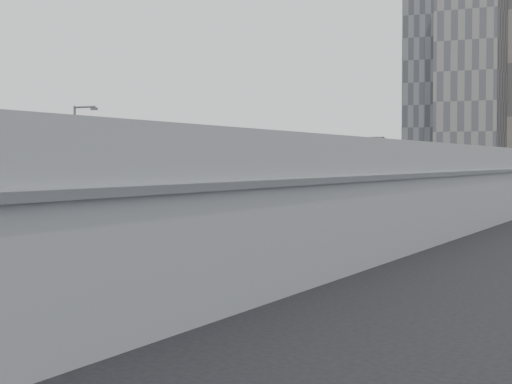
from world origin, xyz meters
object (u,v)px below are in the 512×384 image
Objects in this scene: bus_2 at (102,228)px; bus_4 at (285,206)px; suv at (421,191)px; bus_3 at (232,213)px; street_lamp_far at (372,165)px; shipping_container at (396,190)px; bus_6 at (393,195)px; street_lamp_near at (77,163)px; bus_5 at (345,200)px.

bus_4 reaches higher than bus_2.
suv is (-5.68, 63.91, -0.68)m from bus_4.
bus_3 reaches higher than suv.
suv is (-6.06, 91.15, -0.67)m from bus_2.
street_lamp_far is 14.01m from shipping_container.
bus_4 is at bearing -103.21° from suv.
bus_6 is 35.36m from suv.
street_lamp_near is (-7.62, -49.58, 3.96)m from bus_6.
bus_5 is at bearing -77.35° from street_lamp_far.
street_lamp_near is at bearing -122.63° from bus_3.
bus_2 reaches higher than shipping_container.
suv is (-5.92, 49.71, -0.64)m from bus_5.
suv is (0.77, 10.72, -0.40)m from shipping_container.
suv is at bearing 89.22° from street_lamp_near.
street_lamp_near reaches higher than bus_5.
street_lamp_far reaches higher than suv.
bus_5 is at bearing -101.49° from suv.
street_lamp_far is at bearing 119.50° from bus_6.
bus_4 is 64.16m from suv.
street_lamp_far is (-5.87, 66.98, 3.56)m from bus_2.
shipping_container is (-0.96, 13.44, -3.83)m from street_lamp_far.
bus_5 is at bearing 78.45° from street_lamp_near.
street_lamp_near reaches higher than street_lamp_far.
street_lamp_near reaches higher than shipping_container.
bus_2 is 56.39m from bus_6.
bus_2 is at bearing -87.29° from bus_5.
suv is at bearing 94.01° from bus_2.
bus_3 reaches higher than bus_5.
street_lamp_far is (-6.27, 10.59, 3.63)m from bus_6.
bus_2 reaches higher than bus_6.
suv is (-6.12, 74.72, -0.66)m from bus_3.
bus_6 is 25.10m from shipping_container.
street_lamp_near reaches higher than bus_6.
bus_4 reaches higher than bus_5.
bus_6 is at bearing -68.46° from shipping_container.
bus_6 is at bearing 90.44° from bus_5.
street_lamp_far reaches higher than shipping_container.
bus_5 is 39.56m from shipping_container.
street_lamp_near reaches higher than bus_4.
bus_5 is (0.25, 14.20, -0.03)m from bus_4.
street_lamp_far is (-5.48, 39.74, 3.55)m from bus_4.
bus_3 is 1.05× the size of bus_6.
street_lamp_near is at bearing -109.07° from suv.
street_lamp_near is at bearing -91.28° from street_lamp_far.
bus_2 is 0.99× the size of bus_3.
street_lamp_near reaches higher than bus_3.
bus_4 is at bearing -92.68° from bus_6.
bus_5 reaches higher than bus_6.
bus_2 is at bearing -94.22° from bus_4.
suv is (1.15, 84.34, -4.55)m from street_lamp_near.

